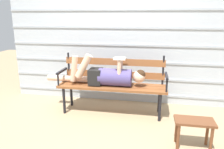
# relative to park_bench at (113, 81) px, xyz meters

# --- Properties ---
(ground_plane) EXTENTS (12.00, 12.00, 0.00)m
(ground_plane) POSITION_rel_park_bench_xyz_m (-0.00, -0.23, -0.52)
(ground_plane) COLOR tan
(house_siding) EXTENTS (4.02, 0.08, 2.40)m
(house_siding) POSITION_rel_park_bench_xyz_m (-0.00, 0.51, 0.68)
(house_siding) COLOR #B2BCC6
(house_siding) RESTS_ON ground
(park_bench) EXTENTS (1.73, 0.43, 0.94)m
(park_bench) POSITION_rel_park_bench_xyz_m (0.00, 0.00, 0.00)
(park_bench) COLOR brown
(park_bench) RESTS_ON ground
(reclining_person) EXTENTS (1.64, 0.27, 0.51)m
(reclining_person) POSITION_rel_park_bench_xyz_m (-0.08, -0.07, 0.11)
(reclining_person) COLOR #514784
(footstool) EXTENTS (0.46, 0.24, 0.37)m
(footstool) POSITION_rel_park_bench_xyz_m (1.13, -0.87, -0.23)
(footstool) COLOR brown
(footstool) RESTS_ON ground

